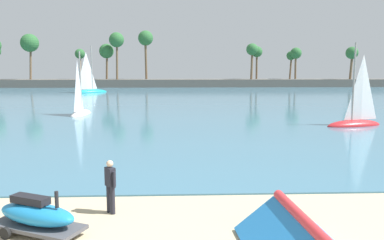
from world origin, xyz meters
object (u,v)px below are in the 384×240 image
(sailboat_near_shore, at_px, (355,118))
(sailboat_toward_headland, at_px, (90,88))
(watercraft_on_trailer, at_px, (36,216))
(sailboat_far_left, at_px, (80,109))
(folded_kite, at_px, (302,231))
(person_rigging_by_gear, at_px, (110,185))

(sailboat_near_shore, xyz_separation_m, sailboat_toward_headland, (-28.83, 40.31, 0.19))
(watercraft_on_trailer, xyz_separation_m, sailboat_near_shore, (17.38, 18.52, 0.15))
(sailboat_toward_headland, relative_size, sailboat_far_left, 1.39)
(folded_kite, xyz_separation_m, person_rigging_by_gear, (-4.92, 3.20, 0.17))
(sailboat_far_left, bearing_deg, sailboat_near_shore, -19.04)
(watercraft_on_trailer, height_order, person_rigging_by_gear, person_rigging_by_gear)
(sailboat_near_shore, bearing_deg, watercraft_on_trailer, -133.19)
(folded_kite, height_order, sailboat_near_shore, sailboat_near_shore)
(watercraft_on_trailer, bearing_deg, sailboat_far_left, 101.27)
(folded_kite, height_order, watercraft_on_trailer, watercraft_on_trailer)
(folded_kite, xyz_separation_m, sailboat_toward_headland, (-18.10, 60.57, 0.13))
(folded_kite, relative_size, sailboat_far_left, 0.60)
(folded_kite, distance_m, sailboat_toward_headland, 63.22)
(person_rigging_by_gear, distance_m, sailboat_near_shore, 23.15)
(watercraft_on_trailer, bearing_deg, folded_kite, -14.66)
(folded_kite, bearing_deg, sailboat_near_shore, 62.10)
(sailboat_toward_headland, height_order, sailboat_far_left, sailboat_toward_headland)
(sailboat_toward_headland, bearing_deg, watercraft_on_trailer, -78.99)
(sailboat_toward_headland, xyz_separation_m, sailboat_far_left, (6.20, -32.50, -0.22))
(watercraft_on_trailer, bearing_deg, sailboat_toward_headland, 101.01)
(person_rigging_by_gear, bearing_deg, folded_kite, -33.05)
(person_rigging_by_gear, xyz_separation_m, sailboat_far_left, (-6.98, 24.87, -0.26))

